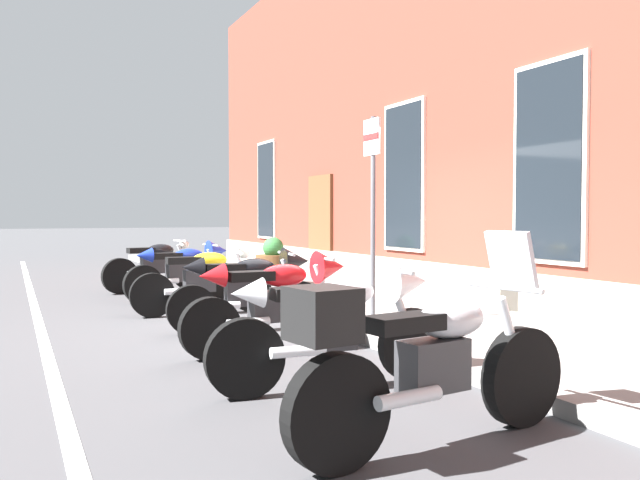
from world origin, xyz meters
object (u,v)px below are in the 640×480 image
Objects in this scene: motorcycle_black_sport at (253,286)px; motorcycle_white_sport at (343,321)px; motorcycle_blue_sport at (187,268)px; barrel_planter at (273,265)px; motorcycle_red_sport at (282,298)px; motorcycle_silver_touring at (426,360)px; motorcycle_black_naked at (156,266)px; motorcycle_yellow_naked at (204,281)px; parking_sign at (373,190)px.

motorcycle_white_sport is (2.95, -0.25, 0.00)m from motorcycle_black_sport.
barrel_planter reaches higher than motorcycle_blue_sport.
motorcycle_silver_touring reaches higher than motorcycle_red_sport.
motorcycle_red_sport reaches higher than motorcycle_black_naked.
motorcycle_black_naked is at bearing 180.00° from motorcycle_white_sport.
motorcycle_black_naked is 0.94× the size of motorcycle_white_sport.
motorcycle_blue_sport is 0.97× the size of motorcycle_red_sport.
parking_sign is at bearing 32.60° from motorcycle_yellow_naked.
motorcycle_black_naked is at bearing -164.42° from parking_sign.
motorcycle_white_sport reaches higher than barrel_planter.
motorcycle_white_sport is 2.96m from parking_sign.
motorcycle_black_naked is at bearing -111.84° from barrel_planter.
motorcycle_red_sport is 0.96× the size of motorcycle_white_sport.
motorcycle_blue_sport is at bearing -178.88° from motorcycle_black_sport.
parking_sign is (-2.23, 1.54, 1.19)m from motorcycle_white_sport.
motorcycle_white_sport reaches higher than motorcycle_blue_sport.
motorcycle_yellow_naked is at bearing 0.99° from motorcycle_black_naked.
motorcycle_black_naked is 1.67m from motorcycle_blue_sport.
motorcycle_red_sport is 5.71m from barrel_planter.
motorcycle_black_sport is at bearing 6.78° from motorcycle_yellow_naked.
motorcycle_white_sport is at bearing -16.41° from barrel_planter.
motorcycle_black_naked is at bearing -177.06° from motorcycle_black_sport.
motorcycle_yellow_naked is (1.56, -0.13, -0.07)m from motorcycle_blue_sport.
motorcycle_black_sport is (3.17, 0.06, 0.01)m from motorcycle_blue_sport.
motorcycle_blue_sport is 3.17m from motorcycle_black_sport.
motorcycle_silver_touring reaches higher than motorcycle_white_sport.
parking_sign reaches higher than motorcycle_yellow_naked.
motorcycle_red_sport is at bearing 0.65° from motorcycle_yellow_naked.
motorcycle_yellow_naked is 2.98m from motorcycle_red_sport.
motorcycle_yellow_naked is at bearing -179.35° from motorcycle_red_sport.
motorcycle_red_sport is 0.93× the size of motorcycle_silver_touring.
motorcycle_yellow_naked is 6.07m from motorcycle_silver_touring.
motorcycle_blue_sport is at bearing 178.26° from motorcycle_white_sport.
motorcycle_silver_touring is (3.09, -0.29, -0.02)m from motorcycle_red_sport.
motorcycle_black_sport is 2.96m from motorcycle_white_sport.
barrel_planter is (-8.46, 2.25, -0.07)m from motorcycle_silver_touring.
motorcycle_black_sport reaches higher than barrel_planter.
barrel_planter is at bearing 163.59° from motorcycle_white_sport.
motorcycle_black_naked is 6.19m from motorcycle_red_sport.
motorcycle_white_sport is (6.12, -0.19, 0.02)m from motorcycle_blue_sport.
motorcycle_silver_touring is 8.75m from barrel_planter.
parking_sign is (2.33, 1.49, 1.27)m from motorcycle_yellow_naked.
barrel_planter is at bearing 159.96° from motorcycle_red_sport.
motorcycle_silver_touring is at bearing -1.23° from motorcycle_black_naked.
motorcycle_silver_touring is (4.45, -0.45, -0.01)m from motorcycle_black_sport.
barrel_planter reaches higher than motorcycle_black_naked.
motorcycle_blue_sport is at bearing 178.79° from motorcycle_red_sport.
motorcycle_yellow_naked is at bearing -173.22° from motorcycle_black_sport.
motorcycle_black_sport is 0.90× the size of motorcycle_silver_touring.
motorcycle_black_sport is 2.24× the size of barrel_planter.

